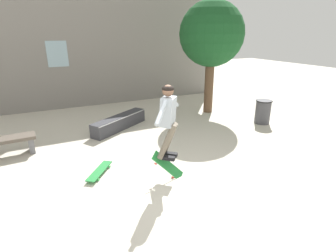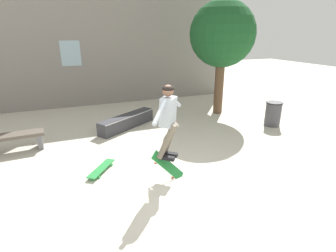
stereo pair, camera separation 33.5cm
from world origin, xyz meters
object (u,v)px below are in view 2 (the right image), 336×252
object	(u,v)px
skateboard_flipping	(168,166)
tree_right	(222,35)
skateboard_resting	(101,168)
skater	(168,116)
skate_ledge	(127,121)
park_bench	(1,140)
trash_bin	(273,113)

from	to	relation	value
skateboard_flipping	tree_right	bearing A→B (deg)	60.96
skateboard_resting	skater	bearing A→B (deg)	-84.35
skateboard_resting	skateboard_flipping	bearing A→B (deg)	-84.62
skate_ledge	skateboard_resting	size ratio (longest dim) A/B	2.40
park_bench	skater	xyz separation A→B (m)	(3.26, -2.50, 0.97)
tree_right	skateboard_resting	distance (m)	5.92
tree_right	skateboard_resting	size ratio (longest dim) A/B	4.75
tree_right	skateboard_flipping	size ratio (longest dim) A/B	5.64
tree_right	skater	distance (m)	5.04
park_bench	skate_ledge	distance (m)	3.25
skate_ledge	tree_right	bearing A→B (deg)	-26.77
skate_ledge	skater	world-z (taller)	skater
skateboard_flipping	park_bench	bearing A→B (deg)	156.58
tree_right	trash_bin	distance (m)	3.03
skate_ledge	skateboard_flipping	world-z (taller)	skateboard_flipping
skate_ledge	trash_bin	distance (m)	4.49
trash_bin	skateboard_resting	size ratio (longest dim) A/B	0.94
trash_bin	skate_ledge	bearing A→B (deg)	161.18
skater	skateboard_resting	bearing A→B (deg)	-169.19
skater	skateboard_resting	xyz separation A→B (m)	(-1.21, 0.74, -1.23)
park_bench	skate_ledge	xyz separation A→B (m)	(3.18, 0.68, -0.13)
tree_right	skateboard_flipping	bearing A→B (deg)	-133.15
skater	park_bench	bearing A→B (deg)	-175.05
park_bench	trash_bin	size ratio (longest dim) A/B	2.52
skateboard_resting	trash_bin	bearing A→B (deg)	-42.41
trash_bin	skateboard_resting	xyz separation A→B (m)	(-5.37, -0.98, -0.32)
skateboard_flipping	skateboard_resting	size ratio (longest dim) A/B	0.84
tree_right	skater	bearing A→B (deg)	-133.10
skate_ledge	trash_bin	bearing A→B (deg)	-51.83
skateboard_resting	tree_right	bearing A→B (deg)	-20.99
skater	skate_ledge	bearing A→B (deg)	133.91
park_bench	skateboard_resting	distance (m)	2.71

